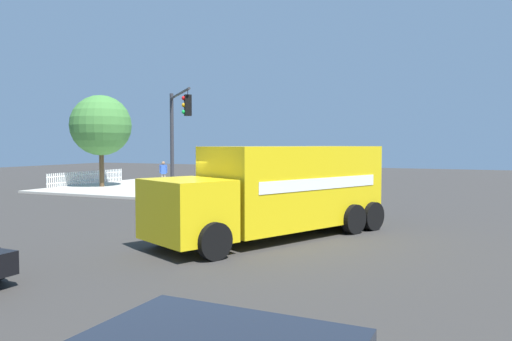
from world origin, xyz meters
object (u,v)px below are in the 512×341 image
at_px(pedestrian_near_corner, 163,172).
at_px(delivery_truck, 280,190).
at_px(shade_tree_near, 101,126).
at_px(traffic_light_primary, 177,127).

bearing_deg(pedestrian_near_corner, delivery_truck, 46.23).
distance_m(delivery_truck, shade_tree_near, 21.01).
xyz_separation_m(pedestrian_near_corner, shade_tree_near, (1.79, -3.82, 3.18)).
height_order(traffic_light_primary, pedestrian_near_corner, traffic_light_primary).
height_order(delivery_truck, traffic_light_primary, traffic_light_primary).
height_order(delivery_truck, shade_tree_near, shade_tree_near).
distance_m(traffic_light_primary, pedestrian_near_corner, 9.26).
xyz_separation_m(traffic_light_primary, pedestrian_near_corner, (-6.83, -5.61, -2.76)).
height_order(traffic_light_primary, shade_tree_near, shade_tree_near).
xyz_separation_m(delivery_truck, pedestrian_near_corner, (-13.10, -13.67, -0.41)).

